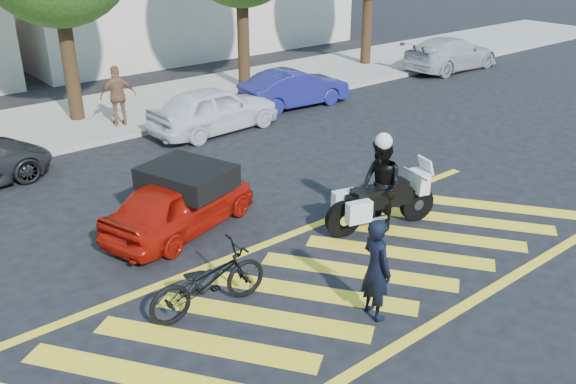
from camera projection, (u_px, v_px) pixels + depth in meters
ground at (338, 281)px, 10.91m from camera, size 90.00×90.00×0.00m
sidewalk at (78, 121)px, 19.36m from camera, size 60.00×5.00×0.15m
crosswalk at (337, 282)px, 10.88m from camera, size 12.33×4.00×0.01m
officer_bike at (376, 269)px, 9.63m from camera, size 0.52×0.70×1.74m
bicycle at (208, 281)px, 9.90m from camera, size 2.14×0.88×1.10m
police_motorcycle at (380, 201)px, 12.55m from camera, size 2.50×1.14×1.12m
officer_moto at (381, 186)px, 12.38m from camera, size 0.95×1.10×1.94m
red_convertible at (181, 203)px, 12.47m from camera, size 3.85×2.48×1.22m
parked_mid_right at (214, 109)px, 18.33m from camera, size 4.19×1.87×1.40m
parked_right at (295, 88)px, 20.85m from camera, size 3.98×1.70×1.28m
parked_far_right at (451, 54)px, 25.95m from camera, size 4.79×1.96×1.39m
pedestrian_right at (118, 96)px, 18.36m from camera, size 1.15×0.75×1.82m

